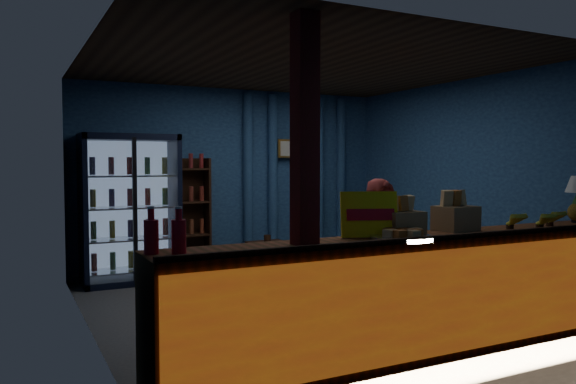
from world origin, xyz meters
The scene contains 17 objects.
ground centered at (0.00, 0.00, 0.00)m, with size 4.60×4.60×0.00m, color #515154.
room_walls centered at (0.00, 0.00, 1.57)m, with size 4.60×4.60×4.60m.
counter centered at (0.00, -1.91, 0.48)m, with size 4.40×0.57×0.99m.
support_post centered at (-1.05, -1.90, 1.30)m, with size 0.16×0.16×2.60m, color maroon.
beverage_cooler centered at (-1.55, 1.92, 0.93)m, with size 1.20×0.62×1.90m.
bottle_shelf centered at (-0.70, 2.06, 0.79)m, with size 0.50×0.28×1.60m.
curtain_folds centered at (1.00, 2.14, 1.30)m, with size 1.74×0.14×2.50m.
framed_picture centered at (0.85, 2.10, 1.75)m, with size 0.36×0.04×0.28m.
shopkeeper centered at (0.00, -1.41, 0.70)m, with size 0.51×0.33×1.40m, color maroon.
green_chair centered at (1.86, 1.28, 0.31)m, with size 0.67×0.69×0.63m, color #5EBC62.
side_table centered at (0.20, 1.47, 0.24)m, with size 0.52×0.38×0.56m.
yellow_sign centered at (-0.41, -1.78, 1.13)m, with size 0.46×0.24×0.36m.
soda_bottles centered at (-2.05, -1.85, 1.07)m, with size 0.25×0.18×0.31m.
snack_box_left centered at (-0.09, -1.80, 1.06)m, with size 0.32×0.26×0.32m.
snack_box_centre centered at (0.51, -1.76, 1.07)m, with size 0.35×0.30×0.35m.
pastry_tray centered at (-0.24, -1.98, 0.98)m, with size 0.50×0.50×0.08m.
banana_bunches centered at (1.31, -1.94, 1.03)m, with size 0.75×0.29×0.16m.
Camera 1 is at (-2.96, -5.42, 1.54)m, focal length 35.00 mm.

